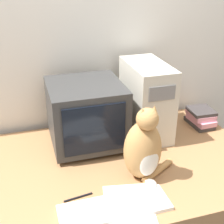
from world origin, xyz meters
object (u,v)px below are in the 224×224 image
at_px(pen, 78,197).
at_px(keyboard, 115,207).
at_px(computer_tower, 146,100).
at_px(crt_monitor, 86,114).
at_px(book_stack, 201,117).
at_px(cat, 144,149).

bearing_deg(pen, keyboard, -39.93).
height_order(computer_tower, keyboard, computer_tower).
bearing_deg(crt_monitor, book_stack, 0.39).
bearing_deg(keyboard, crt_monitor, 89.29).
bearing_deg(pen, book_stack, 27.01).
distance_m(computer_tower, keyboard, 0.74).
bearing_deg(pen, crt_monitor, 72.23).
distance_m(keyboard, book_stack, 0.96).
bearing_deg(cat, crt_monitor, 108.29).
bearing_deg(computer_tower, keyboard, -122.74).
height_order(computer_tower, pen, computer_tower).
bearing_deg(cat, keyboard, -146.41).
height_order(book_stack, pen, book_stack).
height_order(computer_tower, book_stack, computer_tower).
bearing_deg(keyboard, cat, 41.40).
bearing_deg(cat, computer_tower, 58.69).
height_order(cat, book_stack, cat).
height_order(computer_tower, cat, computer_tower).
relative_size(keyboard, cat, 1.23).
relative_size(computer_tower, cat, 1.12).
xyz_separation_m(crt_monitor, cat, (0.19, -0.40, -0.03)).
xyz_separation_m(crt_monitor, keyboard, (-0.01, -0.57, -0.18)).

